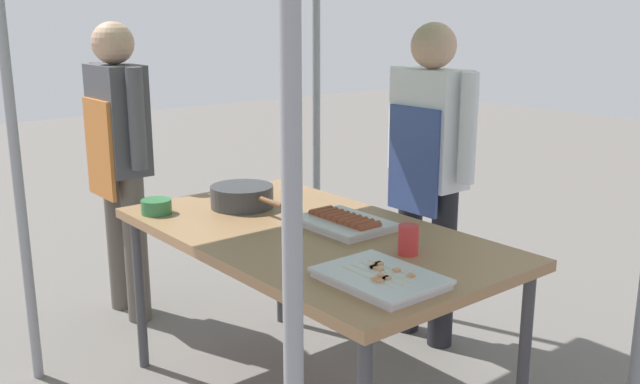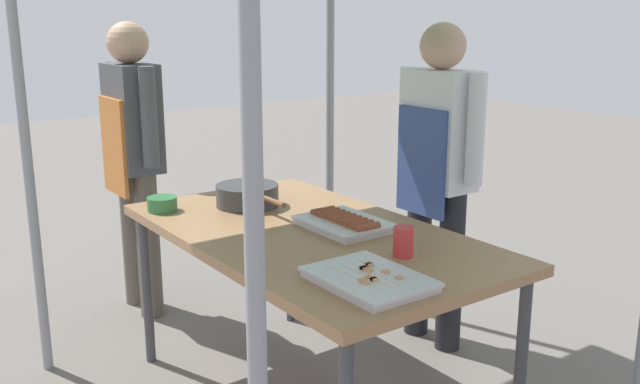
% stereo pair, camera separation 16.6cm
% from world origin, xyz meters
% --- Properties ---
extents(stall_table, '(1.60, 0.90, 0.75)m').
position_xyz_m(stall_table, '(0.00, 0.00, 0.70)').
color(stall_table, '#9E724C').
rests_on(stall_table, ground).
extents(tray_grilled_sausages, '(0.36, 0.27, 0.05)m').
position_xyz_m(tray_grilled_sausages, '(0.05, 0.14, 0.77)').
color(tray_grilled_sausages, silver).
rests_on(tray_grilled_sausages, stall_table).
extents(tray_meat_skewers, '(0.38, 0.28, 0.04)m').
position_xyz_m(tray_meat_skewers, '(0.57, -0.17, 0.77)').
color(tray_meat_skewers, silver).
rests_on(tray_meat_skewers, stall_table).
extents(cooking_wok, '(0.44, 0.28, 0.10)m').
position_xyz_m(cooking_wok, '(-0.47, -0.01, 0.80)').
color(cooking_wok, '#38383A').
rests_on(cooking_wok, stall_table).
extents(condiment_bowl, '(0.13, 0.13, 0.06)m').
position_xyz_m(condiment_bowl, '(-0.61, -0.35, 0.78)').
color(condiment_bowl, '#33723F').
rests_on(condiment_bowl, stall_table).
extents(drink_cup_near_edge, '(0.07, 0.07, 0.11)m').
position_xyz_m(drink_cup_near_edge, '(0.43, 0.10, 0.80)').
color(drink_cup_near_edge, red).
rests_on(drink_cup_near_edge, stall_table).
extents(vendor_woman, '(0.52, 0.23, 1.54)m').
position_xyz_m(vendor_woman, '(-0.14, 0.83, 0.91)').
color(vendor_woman, black).
rests_on(vendor_woman, ground).
extents(customer_nearby, '(0.52, 0.23, 1.54)m').
position_xyz_m(customer_nearby, '(-1.34, -0.18, 0.91)').
color(customer_nearby, '#595147').
rests_on(customer_nearby, ground).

